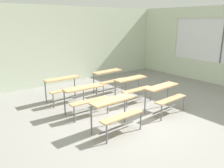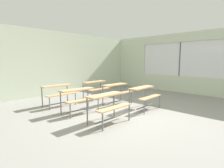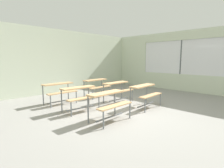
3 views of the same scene
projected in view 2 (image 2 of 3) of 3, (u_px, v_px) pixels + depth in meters
The scene contains 9 objects.
ground at pixel (122, 116), 5.19m from camera, with size 10.00×9.00×0.05m, color gray.
wall_back at pixel (50, 63), 8.12m from camera, with size 10.00×0.12×3.00m, color beige.
wall_right at pixel (192, 64), 8.45m from camera, with size 0.12×9.00×3.00m.
desk_bench_r0c0 at pixel (108, 101), 4.52m from camera, with size 1.12×0.62×0.74m.
desk_bench_r0c1 at pixel (145, 93), 5.78m from camera, with size 1.13×0.64×0.74m.
desk_bench_r1c0 at pixel (79, 95), 5.38m from camera, with size 1.12×0.63×0.74m.
desk_bench_r1c1 at pixel (117, 89), 6.53m from camera, with size 1.10×0.59×0.74m.
desk_bench_r2c0 at pixel (59, 90), 6.24m from camera, with size 1.10×0.59×0.74m.
desk_bench_r2c1 at pixel (96, 86), 7.43m from camera, with size 1.12×0.63×0.74m.
Camera 2 is at (-3.80, -3.30, 1.60)m, focal length 28.00 mm.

